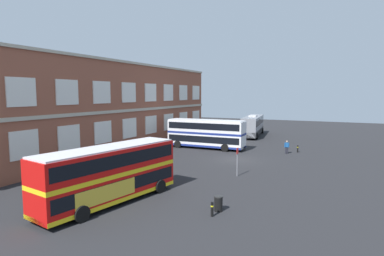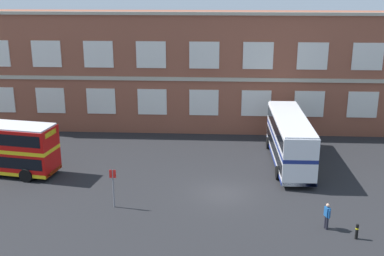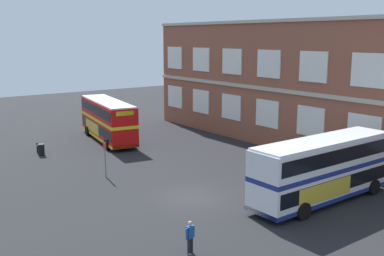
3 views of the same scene
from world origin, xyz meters
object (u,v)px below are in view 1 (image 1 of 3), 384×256
at_px(double_decker_near, 110,174).
at_px(touring_coach, 253,126).
at_px(bus_stand_flag, 237,159).
at_px(double_decker_middle, 206,133).
at_px(station_litter_bin, 218,203).
at_px(safety_bollard_west, 298,149).
at_px(safety_bollard_east, 212,209).
at_px(waiting_passenger, 287,147).

height_order(double_decker_near, touring_coach, double_decker_near).
relative_size(double_decker_near, bus_stand_flag, 4.18).
distance_m(double_decker_middle, station_litter_bin, 24.55).
xyz_separation_m(double_decker_middle, safety_bollard_west, (2.40, -12.17, -1.66)).
bearing_deg(double_decker_middle, safety_bollard_east, -155.66).
height_order(double_decker_middle, safety_bollard_east, double_decker_middle).
distance_m(touring_coach, station_litter_bin, 38.95).
height_order(waiting_passenger, safety_bollard_east, waiting_passenger).
height_order(double_decker_near, bus_stand_flag, double_decker_near).
distance_m(touring_coach, safety_bollard_west, 16.76).
xyz_separation_m(bus_stand_flag, station_litter_bin, (-9.26, -1.71, -1.12)).
bearing_deg(double_decker_middle, double_decker_near, -172.77).
relative_size(double_decker_near, waiting_passenger, 6.63).
bearing_deg(bus_stand_flag, touring_coach, 12.50).
xyz_separation_m(double_decker_near, touring_coach, (39.96, 0.64, -0.24)).
bearing_deg(double_decker_near, safety_bollard_west, -19.06).
bearing_deg(station_litter_bin, double_decker_middle, 25.39).
distance_m(double_decker_near, double_decker_middle, 24.21).
distance_m(waiting_passenger, station_litter_bin, 22.99).
bearing_deg(station_litter_bin, bus_stand_flag, 10.49).
distance_m(bus_stand_flag, safety_bollard_west, 15.68).
bearing_deg(touring_coach, bus_stand_flag, -167.50).
bearing_deg(safety_bollard_east, station_litter_bin, -0.82).
relative_size(station_litter_bin, safety_bollard_east, 1.08).
relative_size(double_decker_middle, safety_bollard_east, 11.60).
bearing_deg(safety_bollard_west, double_decker_middle, 101.14).
height_order(bus_stand_flag, safety_bollard_west, bus_stand_flag).
bearing_deg(safety_bollard_east, double_decker_middle, 24.34).
distance_m(double_decker_middle, safety_bollard_west, 12.51).
height_order(double_decker_middle, bus_stand_flag, double_decker_middle).
relative_size(touring_coach, waiting_passenger, 7.20).
bearing_deg(bus_stand_flag, double_decker_near, 152.74).
xyz_separation_m(waiting_passenger, safety_bollard_west, (1.55, -1.15, -0.44)).
bearing_deg(double_decker_middle, safety_bollard_west, -78.86).
xyz_separation_m(bus_stand_flag, safety_bollard_west, (15.27, -3.38, -1.14)).
distance_m(touring_coach, waiting_passenger, 17.41).
relative_size(waiting_passenger, safety_bollard_west, 1.79).
relative_size(waiting_passenger, bus_stand_flag, 0.63).
bearing_deg(safety_bollard_west, station_litter_bin, 176.11).
bearing_deg(safety_bollard_west, double_decker_near, 160.94).
bearing_deg(double_decker_near, waiting_passenger, -17.78).
relative_size(station_litter_bin, safety_bollard_west, 1.08).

